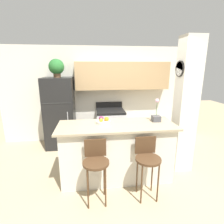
{
  "coord_description": "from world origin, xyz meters",
  "views": [
    {
      "loc": [
        -0.45,
        -2.86,
        2.02
      ],
      "look_at": [
        0.0,
        0.67,
        1.09
      ],
      "focal_mm": 28.0,
      "sensor_mm": 36.0,
      "label": 1
    }
  ],
  "objects_px": {
    "orchid_vase": "(156,116)",
    "fruit_bowl": "(103,121)",
    "refrigerator": "(60,113)",
    "stove_range": "(110,126)",
    "bar_stool_left": "(96,162)",
    "trash_bin": "(84,141)",
    "potted_plant_on_fridge": "(56,67)",
    "bar_stool_right": "(147,159)"
  },
  "relations": [
    {
      "from": "orchid_vase",
      "to": "fruit_bowl",
      "type": "bearing_deg",
      "value": 179.9
    },
    {
      "from": "refrigerator",
      "to": "stove_range",
      "type": "distance_m",
      "value": 1.36
    },
    {
      "from": "bar_stool_left",
      "to": "orchid_vase",
      "type": "bearing_deg",
      "value": 28.89
    },
    {
      "from": "bar_stool_left",
      "to": "orchid_vase",
      "type": "height_order",
      "value": "orchid_vase"
    },
    {
      "from": "stove_range",
      "to": "trash_bin",
      "type": "distance_m",
      "value": 0.81
    },
    {
      "from": "potted_plant_on_fridge",
      "to": "bar_stool_right",
      "type": "bearing_deg",
      "value": -52.26
    },
    {
      "from": "bar_stool_right",
      "to": "refrigerator",
      "type": "bearing_deg",
      "value": 127.74
    },
    {
      "from": "stove_range",
      "to": "bar_stool_left",
      "type": "xyz_separation_m",
      "value": [
        -0.46,
        -2.11,
        0.19
      ]
    },
    {
      "from": "stove_range",
      "to": "potted_plant_on_fridge",
      "type": "xyz_separation_m",
      "value": [
        -1.29,
        -0.03,
        1.55
      ]
    },
    {
      "from": "trash_bin",
      "to": "bar_stool_left",
      "type": "bearing_deg",
      "value": -82.38
    },
    {
      "from": "refrigerator",
      "to": "trash_bin",
      "type": "bearing_deg",
      "value": -22.33
    },
    {
      "from": "bar_stool_right",
      "to": "fruit_bowl",
      "type": "relative_size",
      "value": 3.72
    },
    {
      "from": "refrigerator",
      "to": "bar_stool_right",
      "type": "height_order",
      "value": "refrigerator"
    },
    {
      "from": "bar_stool_left",
      "to": "potted_plant_on_fridge",
      "type": "relative_size",
      "value": 2.22
    },
    {
      "from": "refrigerator",
      "to": "potted_plant_on_fridge",
      "type": "height_order",
      "value": "potted_plant_on_fridge"
    },
    {
      "from": "fruit_bowl",
      "to": "trash_bin",
      "type": "distance_m",
      "value": 1.57
    },
    {
      "from": "refrigerator",
      "to": "bar_stool_right",
      "type": "relative_size",
      "value": 1.84
    },
    {
      "from": "bar_stool_right",
      "to": "fruit_bowl",
      "type": "height_order",
      "value": "fruit_bowl"
    },
    {
      "from": "refrigerator",
      "to": "bar_stool_left",
      "type": "bearing_deg",
      "value": -68.41
    },
    {
      "from": "bar_stool_left",
      "to": "orchid_vase",
      "type": "relative_size",
      "value": 2.27
    },
    {
      "from": "bar_stool_right",
      "to": "potted_plant_on_fridge",
      "type": "bearing_deg",
      "value": 127.74
    },
    {
      "from": "bar_stool_left",
      "to": "orchid_vase",
      "type": "distance_m",
      "value": 1.39
    },
    {
      "from": "refrigerator",
      "to": "fruit_bowl",
      "type": "distance_m",
      "value": 1.77
    },
    {
      "from": "potted_plant_on_fridge",
      "to": "fruit_bowl",
      "type": "xyz_separation_m",
      "value": [
        0.99,
        -1.46,
        -0.93
      ]
    },
    {
      "from": "trash_bin",
      "to": "fruit_bowl",
      "type": "bearing_deg",
      "value": -71.3
    },
    {
      "from": "stove_range",
      "to": "potted_plant_on_fridge",
      "type": "height_order",
      "value": "potted_plant_on_fridge"
    },
    {
      "from": "bar_stool_left",
      "to": "potted_plant_on_fridge",
      "type": "xyz_separation_m",
      "value": [
        -0.83,
        2.09,
        1.36
      ]
    },
    {
      "from": "potted_plant_on_fridge",
      "to": "orchid_vase",
      "type": "distance_m",
      "value": 2.6
    },
    {
      "from": "bar_stool_right",
      "to": "fruit_bowl",
      "type": "distance_m",
      "value": 0.99
    },
    {
      "from": "bar_stool_right",
      "to": "potted_plant_on_fridge",
      "type": "relative_size",
      "value": 2.22
    },
    {
      "from": "potted_plant_on_fridge",
      "to": "orchid_vase",
      "type": "bearing_deg",
      "value": -36.55
    },
    {
      "from": "stove_range",
      "to": "bar_stool_left",
      "type": "relative_size",
      "value": 1.11
    },
    {
      "from": "stove_range",
      "to": "fruit_bowl",
      "type": "relative_size",
      "value": 4.14
    },
    {
      "from": "bar_stool_left",
      "to": "potted_plant_on_fridge",
      "type": "distance_m",
      "value": 2.63
    },
    {
      "from": "refrigerator",
      "to": "bar_stool_left",
      "type": "distance_m",
      "value": 2.26
    },
    {
      "from": "bar_stool_right",
      "to": "trash_bin",
      "type": "xyz_separation_m",
      "value": [
        -1.04,
        1.85,
        -0.46
      ]
    },
    {
      "from": "potted_plant_on_fridge",
      "to": "orchid_vase",
      "type": "relative_size",
      "value": 1.02
    },
    {
      "from": "refrigerator",
      "to": "bar_stool_right",
      "type": "distance_m",
      "value": 2.65
    },
    {
      "from": "stove_range",
      "to": "bar_stool_right",
      "type": "height_order",
      "value": "stove_range"
    },
    {
      "from": "orchid_vase",
      "to": "stove_range",
      "type": "bearing_deg",
      "value": 114.5
    },
    {
      "from": "bar_stool_right",
      "to": "orchid_vase",
      "type": "xyz_separation_m",
      "value": [
        0.35,
        0.63,
        0.49
      ]
    },
    {
      "from": "stove_range",
      "to": "trash_bin",
      "type": "height_order",
      "value": "stove_range"
    }
  ]
}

